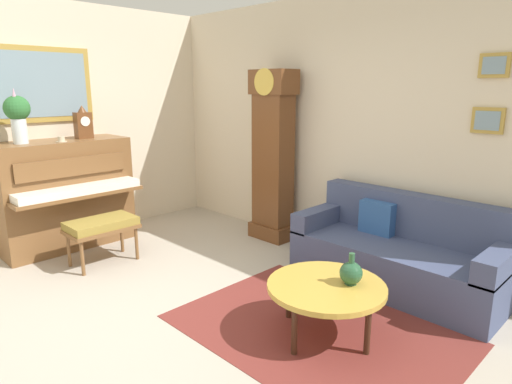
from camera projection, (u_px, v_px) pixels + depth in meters
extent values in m
cube|color=#B2A899|center=(160.00, 326.00, 3.56)|extent=(6.40, 6.00, 0.10)
cube|color=beige|center=(25.00, 125.00, 5.00)|extent=(0.10, 4.90, 2.80)
cube|color=#B28E3D|center=(43.00, 85.00, 5.00)|extent=(0.03, 1.10, 0.84)
cube|color=#7A93A3|center=(44.00, 85.00, 4.99)|extent=(0.01, 0.98, 0.72)
cube|color=beige|center=(338.00, 126.00, 4.88)|extent=(5.30, 0.10, 2.80)
cube|color=#B28E3D|center=(495.00, 65.00, 3.63)|extent=(0.24, 0.03, 0.20)
cube|color=#7A93A3|center=(494.00, 65.00, 3.62)|extent=(0.18, 0.01, 0.14)
cube|color=#B28E3D|center=(488.00, 120.00, 3.74)|extent=(0.26, 0.03, 0.22)
cube|color=#7A93A3|center=(487.00, 121.00, 3.72)|extent=(0.20, 0.01, 0.16)
cube|color=maroon|center=(316.00, 330.00, 3.40)|extent=(2.10, 1.50, 0.01)
cube|color=brown|center=(64.00, 194.00, 5.10)|extent=(0.60, 1.44, 1.24)
cube|color=brown|center=(80.00, 195.00, 4.79)|extent=(0.28, 1.38, 0.04)
cube|color=white|center=(80.00, 190.00, 4.77)|extent=(0.26, 1.32, 0.08)
cube|color=brown|center=(73.00, 167.00, 4.79)|extent=(0.03, 1.20, 0.20)
cube|color=brown|center=(102.00, 229.00, 4.62)|extent=(0.42, 0.70, 0.04)
cube|color=olive|center=(101.00, 223.00, 4.60)|extent=(0.40, 0.68, 0.08)
cylinder|color=brown|center=(82.00, 258.00, 4.35)|extent=(0.04, 0.04, 0.36)
cylinder|color=brown|center=(137.00, 243.00, 4.76)|extent=(0.04, 0.04, 0.36)
cylinder|color=brown|center=(69.00, 250.00, 4.56)|extent=(0.04, 0.04, 0.36)
cylinder|color=brown|center=(122.00, 236.00, 4.98)|extent=(0.04, 0.04, 0.36)
cube|color=brown|center=(272.00, 230.00, 5.47)|extent=(0.52, 0.34, 0.18)
cube|color=brown|center=(273.00, 167.00, 5.28)|extent=(0.44, 0.28, 1.78)
cube|color=brown|center=(274.00, 82.00, 5.05)|extent=(0.52, 0.32, 0.28)
cylinder|color=gold|center=(264.00, 82.00, 4.94)|extent=(0.30, 0.02, 0.30)
cylinder|color=gold|center=(270.00, 163.00, 5.23)|extent=(0.03, 0.03, 0.70)
cube|color=#424C70|center=(396.00, 265.00, 4.10)|extent=(1.90, 0.80, 0.42)
cube|color=#424C70|center=(414.00, 217.00, 4.21)|extent=(1.90, 0.20, 0.44)
cube|color=#424C70|center=(322.00, 217.00, 4.62)|extent=(0.18, 0.80, 0.20)
cube|color=#424C70|center=(500.00, 262.00, 3.44)|extent=(0.18, 0.80, 0.20)
cube|color=#2D5699|center=(377.00, 218.00, 4.31)|extent=(0.34, 0.12, 0.32)
cylinder|color=gold|center=(326.00, 287.00, 3.25)|extent=(0.88, 0.88, 0.04)
torus|color=#3D2316|center=(326.00, 287.00, 3.25)|extent=(0.88, 0.88, 0.04)
cylinder|color=#3D2316|center=(352.00, 296.00, 3.55)|extent=(0.04, 0.04, 0.37)
cylinder|color=#3D2316|center=(368.00, 330.00, 3.06)|extent=(0.04, 0.04, 0.37)
cylinder|color=#3D2316|center=(294.00, 330.00, 3.05)|extent=(0.04, 0.04, 0.37)
cylinder|color=#3D2316|center=(289.00, 296.00, 3.55)|extent=(0.04, 0.04, 0.37)
cube|color=brown|center=(83.00, 125.00, 5.10)|extent=(0.12, 0.18, 0.30)
cylinder|color=white|center=(85.00, 121.00, 5.05)|extent=(0.01, 0.11, 0.11)
cone|color=brown|center=(82.00, 109.00, 5.06)|extent=(0.10, 0.10, 0.08)
cylinder|color=silver|center=(20.00, 131.00, 4.63)|extent=(0.15, 0.15, 0.26)
sphere|color=#2D6B33|center=(17.00, 108.00, 4.58)|extent=(0.26, 0.26, 0.26)
cone|color=#D199B7|center=(14.00, 95.00, 4.51)|extent=(0.06, 0.06, 0.16)
cylinder|color=beige|center=(62.00, 142.00, 4.81)|extent=(0.12, 0.12, 0.01)
cylinder|color=beige|center=(61.00, 139.00, 4.80)|extent=(0.08, 0.08, 0.06)
cylinder|color=#234C33|center=(350.00, 283.00, 3.25)|extent=(0.09, 0.09, 0.01)
sphere|color=#285638|center=(351.00, 273.00, 3.23)|extent=(0.17, 0.17, 0.17)
cylinder|color=#285638|center=(352.00, 258.00, 3.21)|extent=(0.04, 0.04, 0.08)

